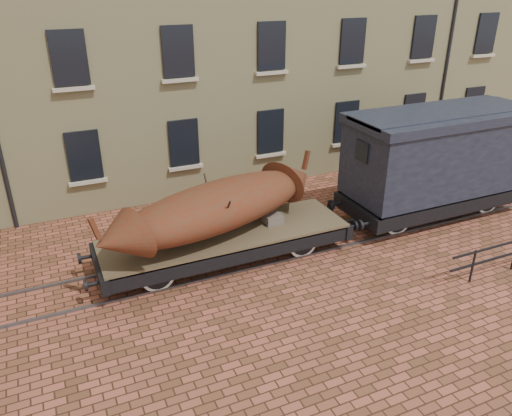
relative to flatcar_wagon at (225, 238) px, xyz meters
name	(u,v)px	position (x,y,z in m)	size (l,w,h in m)	color
ground	(308,242)	(2.81, 0.00, -0.77)	(90.00, 90.00, 0.00)	#57331E
rail_track	(308,241)	(2.81, 0.00, -0.74)	(30.00, 1.52, 0.06)	#59595E
flatcar_wagon	(225,238)	(0.00, 0.00, 0.00)	(8.14, 2.21, 1.23)	brown
iron_boat	(217,206)	(-0.21, 0.00, 1.08)	(7.32, 3.85, 1.74)	#5D1F0E
goods_van	(439,152)	(7.72, 0.00, 1.59)	(7.26, 2.64, 3.75)	black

